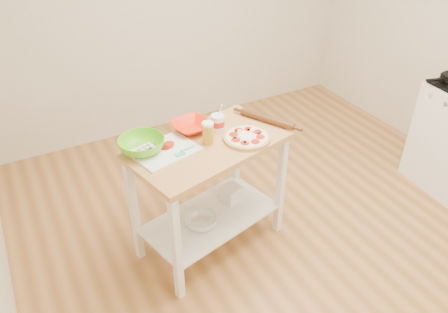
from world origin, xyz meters
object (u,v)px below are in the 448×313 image
shelf_bin (231,194)px  cutting_board (164,150)px  spatula (184,151)px  orange_bowl (191,126)px  yogurt_tub (218,123)px  prep_island (210,175)px  shelf_glass_bowl (201,221)px  pizza (247,137)px  rolling_pin (267,119)px  knife (150,149)px  green_bowl (142,145)px  beer_pint (208,133)px

shelf_bin → cutting_board: bearing=-176.2°
spatula → orange_bowl: size_ratio=0.57×
cutting_board → yogurt_tub: (0.43, 0.08, 0.05)m
prep_island → spatula: size_ratio=7.88×
shelf_glass_bowl → pizza: bearing=-3.9°
cutting_board → rolling_pin: size_ratio=1.09×
knife → orange_bowl: orange_bowl is taller
pizza → yogurt_tub: (-0.11, 0.20, 0.04)m
knife → shelf_bin: size_ratio=1.69×
prep_island → green_bowl: size_ratio=3.92×
beer_pint → knife: bearing=166.7°
cutting_board → spatula: cutting_board is taller
yogurt_tub → pizza: bearing=-60.9°
prep_island → shelf_glass_bowl: size_ratio=4.88×
cutting_board → rolling_pin: 0.79m
spatula → shelf_bin: 0.73m
spatula → rolling_pin: bearing=-1.6°
pizza → beer_pint: bearing=161.7°
yogurt_tub → rolling_pin: 0.37m
knife → orange_bowl: bearing=-17.7°
pizza → orange_bowl: 0.40m
spatula → shelf_glass_bowl: size_ratio=0.62×
yogurt_tub → rolling_pin: (0.36, -0.07, -0.03)m
knife → orange_bowl: 0.36m
pizza → knife: (-0.62, 0.17, 0.00)m
orange_bowl → shelf_glass_bowl: size_ratio=1.08×
beer_pint → shelf_glass_bowl: bearing=-150.3°
prep_island → knife: 0.47m
cutting_board → shelf_bin: cutting_board is taller
green_bowl → spatula: bearing=-33.8°
spatula → yogurt_tub: bearing=17.3°
cutting_board → yogurt_tub: size_ratio=2.25×
pizza → orange_bowl: bearing=134.2°
green_bowl → shelf_glass_bowl: (0.32, -0.17, -0.65)m
pizza → orange_bowl: orange_bowl is taller
pizza → cutting_board: (-0.54, 0.13, -0.01)m
knife → beer_pint: bearing=-49.7°
prep_island → pizza: pizza is taller
pizza → shelf_bin: (-0.02, 0.16, -0.59)m
prep_island → pizza: (0.25, -0.07, 0.27)m
spatula → shelf_glass_bowl: bearing=-21.5°
pizza → shelf_bin: pizza is taller
spatula → shelf_bin: (0.42, 0.12, -0.59)m
orange_bowl → green_bowl: bearing=-166.9°
beer_pint → rolling_pin: 0.50m
orange_bowl → rolling_pin: bearing=-16.7°
pizza → spatula: bearing=174.3°
orange_bowl → shelf_glass_bowl: bearing=-105.4°
spatula → yogurt_tub: (0.33, 0.16, 0.04)m
pizza → spatula: pizza is taller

